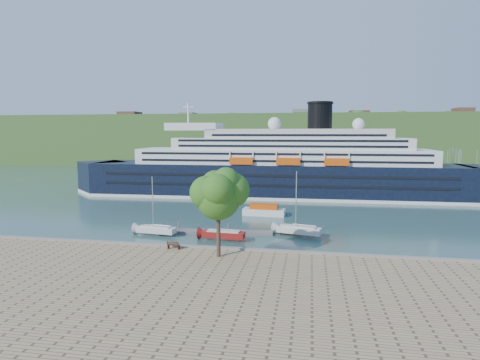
% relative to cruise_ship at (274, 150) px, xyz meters
% --- Properties ---
extents(ground, '(400.00, 400.00, 0.00)m').
position_rel_cruise_ship_xyz_m(ground, '(-5.87, -50.25, -11.74)').
color(ground, '#2E524F').
rests_on(ground, ground).
extents(far_hillside, '(400.00, 50.00, 24.00)m').
position_rel_cruise_ship_xyz_m(far_hillside, '(-5.87, 94.75, 0.26)').
color(far_hillside, '#366026').
rests_on(far_hillside, ground).
extents(quay_coping, '(220.00, 0.50, 0.30)m').
position_rel_cruise_ship_xyz_m(quay_coping, '(-5.87, -50.45, -10.59)').
color(quay_coping, slate).
rests_on(quay_coping, promenade).
extents(cruise_ship, '(104.93, 18.15, 23.48)m').
position_rel_cruise_ship_xyz_m(cruise_ship, '(0.00, 0.00, 0.00)').
color(cruise_ship, black).
rests_on(cruise_ship, ground).
extents(park_bench, '(1.77, 0.80, 1.11)m').
position_rel_cruise_ship_xyz_m(park_bench, '(-8.40, -51.46, -10.18)').
color(park_bench, '#4B2515').
rests_on(park_bench, promenade).
extents(promenade_tree, '(7.19, 7.19, 11.90)m').
position_rel_cruise_ship_xyz_m(promenade_tree, '(-1.87, -53.58, -4.79)').
color(promenade_tree, '#285817').
rests_on(promenade_tree, promenade).
extents(floating_pontoon, '(18.36, 3.77, 0.41)m').
position_rel_cruise_ship_xyz_m(floating_pontoon, '(-5.76, -38.83, -11.54)').
color(floating_pontoon, slate).
rests_on(floating_pontoon, ground).
extents(sailboat_white_near, '(7.05, 2.63, 8.89)m').
position_rel_cruise_ship_xyz_m(sailboat_white_near, '(-14.64, -41.85, -7.29)').
color(sailboat_white_near, silver).
rests_on(sailboat_white_near, ground).
extents(sailboat_red, '(7.12, 2.36, 9.07)m').
position_rel_cruise_ship_xyz_m(sailboat_red, '(-3.61, -42.88, -7.20)').
color(sailboat_red, maroon).
rests_on(sailboat_red, ground).
extents(sailboat_white_far, '(7.81, 3.80, 9.72)m').
position_rel_cruise_ship_xyz_m(sailboat_white_far, '(7.44, -38.42, -6.88)').
color(sailboat_white_far, silver).
rests_on(sailboat_white_far, ground).
extents(tender_launch, '(8.35, 3.22, 2.27)m').
position_rel_cruise_ship_xyz_m(tender_launch, '(0.25, -23.67, -10.60)').
color(tender_launch, '#D74D0C').
rests_on(tender_launch, ground).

